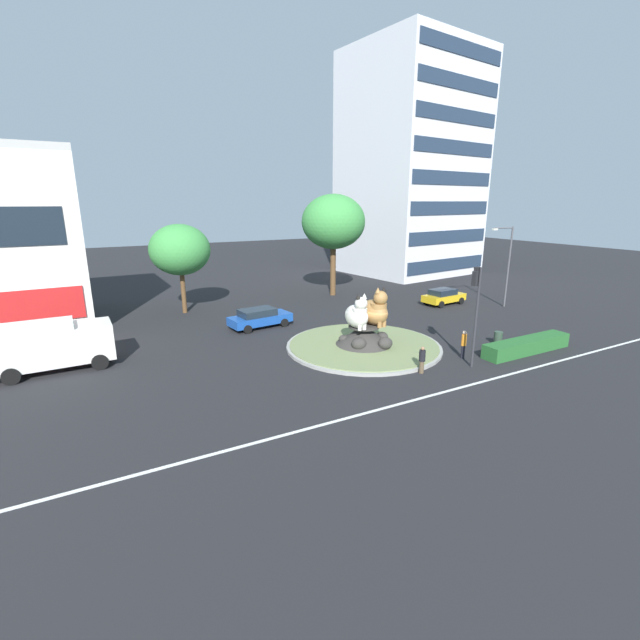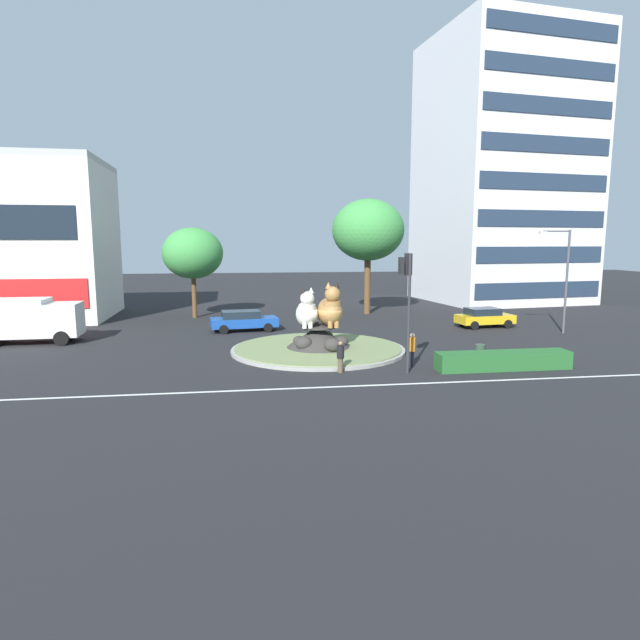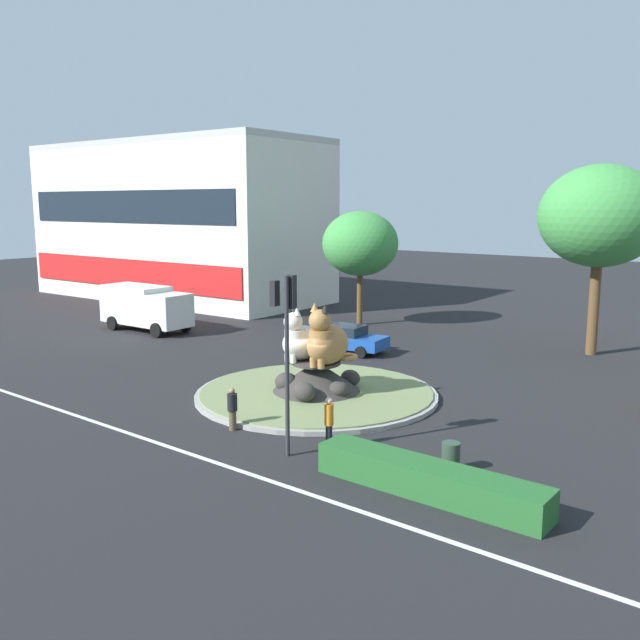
# 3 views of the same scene
# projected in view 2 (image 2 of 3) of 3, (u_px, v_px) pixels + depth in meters

# --- Properties ---
(ground_plane) EXTENTS (160.00, 160.00, 0.00)m
(ground_plane) POSITION_uv_depth(u_px,v_px,m) (318.00, 351.00, 31.22)
(ground_plane) COLOR black
(lane_centreline) EXTENTS (112.00, 0.20, 0.01)m
(lane_centreline) POSITION_uv_depth(u_px,v_px,m) (343.00, 386.00, 23.56)
(lane_centreline) COLOR silver
(lane_centreline) RESTS_ON ground
(roundabout_island) EXTENTS (10.21, 10.21, 1.51)m
(roundabout_island) POSITION_uv_depth(u_px,v_px,m) (318.00, 343.00, 31.14)
(roundabout_island) COLOR gray
(roundabout_island) RESTS_ON ground
(cat_statue_white) EXTENTS (1.59, 2.35, 2.32)m
(cat_statue_white) POSITION_uv_depth(u_px,v_px,m) (307.00, 312.00, 30.57)
(cat_statue_white) COLOR silver
(cat_statue_white) RESTS_ON roundabout_island
(cat_statue_tabby) EXTENTS (1.66, 2.69, 2.62)m
(cat_statue_tabby) POSITION_uv_depth(u_px,v_px,m) (330.00, 310.00, 30.76)
(cat_statue_tabby) COLOR #9E703D
(cat_statue_tabby) RESTS_ON roundabout_island
(traffic_light_mast) EXTENTS (0.71, 0.58, 5.84)m
(traffic_light_mast) POSITION_uv_depth(u_px,v_px,m) (407.00, 287.00, 25.33)
(traffic_light_mast) COLOR #2D2D33
(traffic_light_mast) RESTS_ON ground
(office_tower) EXTENTS (16.56, 15.60, 27.42)m
(office_tower) POSITION_uv_depth(u_px,v_px,m) (503.00, 172.00, 56.31)
(office_tower) COLOR silver
(office_tower) RESTS_ON ground
(clipped_hedge_strip) EXTENTS (6.89, 1.20, 0.90)m
(clipped_hedge_strip) POSITION_uv_depth(u_px,v_px,m) (503.00, 360.00, 26.71)
(clipped_hedge_strip) COLOR #235B28
(clipped_hedge_strip) RESTS_ON ground
(broadleaf_tree_behind_island) EXTENTS (6.30, 6.30, 10.07)m
(broadleaf_tree_behind_island) POSITION_uv_depth(u_px,v_px,m) (368.00, 230.00, 46.23)
(broadleaf_tree_behind_island) COLOR brown
(broadleaf_tree_behind_island) RESTS_ON ground
(second_tree_near_tower) EXTENTS (5.01, 5.01, 7.56)m
(second_tree_near_tower) POSITION_uv_depth(u_px,v_px,m) (193.00, 253.00, 44.10)
(second_tree_near_tower) COLOR brown
(second_tree_near_tower) RESTS_ON ground
(streetlight_arm) EXTENTS (2.03, 0.68, 7.20)m
(streetlight_arm) POSITION_uv_depth(u_px,v_px,m) (564.00, 274.00, 36.66)
(streetlight_arm) COLOR #4C4C51
(streetlight_arm) RESTS_ON ground
(pedestrian_orange_shirt) EXTENTS (0.30, 0.30, 1.77)m
(pedestrian_orange_shirt) POSITION_uv_depth(u_px,v_px,m) (412.00, 349.00, 27.15)
(pedestrian_orange_shirt) COLOR black
(pedestrian_orange_shirt) RESTS_ON ground
(pedestrian_black_shirt) EXTENTS (0.36, 0.36, 1.56)m
(pedestrian_black_shirt) POSITION_uv_depth(u_px,v_px,m) (340.00, 356.00, 25.98)
(pedestrian_black_shirt) COLOR brown
(pedestrian_black_shirt) RESTS_ON ground
(sedan_on_far_lane) EXTENTS (4.94, 2.57, 1.48)m
(sedan_on_far_lane) POSITION_uv_depth(u_px,v_px,m) (243.00, 320.00, 38.07)
(sedan_on_far_lane) COLOR #19479E
(sedan_on_far_lane) RESTS_ON ground
(hatchback_near_shophouse) EXTENTS (4.34, 2.36, 1.46)m
(hatchback_near_shophouse) POSITION_uv_depth(u_px,v_px,m) (484.00, 317.00, 39.77)
(hatchback_near_shophouse) COLOR gold
(hatchback_near_shophouse) RESTS_ON ground
(delivery_box_truck) EXTENTS (6.49, 2.79, 2.84)m
(delivery_box_truck) POSITION_uv_depth(u_px,v_px,m) (25.00, 319.00, 33.33)
(delivery_box_truck) COLOR silver
(delivery_box_truck) RESTS_ON ground
(litter_bin) EXTENTS (0.56, 0.56, 0.90)m
(litter_bin) POSITION_uv_depth(u_px,v_px,m) (480.00, 353.00, 28.57)
(litter_bin) COLOR #2D4233
(litter_bin) RESTS_ON ground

